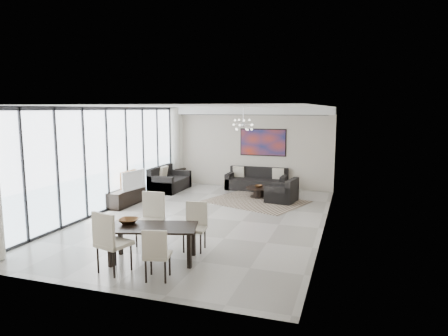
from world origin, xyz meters
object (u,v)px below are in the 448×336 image
at_px(coffee_table, 260,192).
at_px(sofa_main, 257,182).
at_px(television, 131,180).
at_px(dining_table, 153,231).
at_px(tv_console, 127,197).

xyz_separation_m(coffee_table, sofa_main, (-0.37, 1.16, 0.08)).
xyz_separation_m(sofa_main, television, (-2.99, -3.44, 0.50)).
height_order(coffee_table, television, television).
bearing_deg(television, coffee_table, -45.89).
relative_size(coffee_table, sofa_main, 0.43).
distance_m(coffee_table, television, 4.10).
distance_m(coffee_table, dining_table, 6.06).
distance_m(coffee_table, tv_console, 4.20).
height_order(coffee_table, sofa_main, sofa_main).
distance_m(television, dining_table, 4.61).
bearing_deg(coffee_table, dining_table, -96.23).
relative_size(television, dining_table, 0.55).
xyz_separation_m(tv_console, television, (0.16, 0.00, 0.52)).
distance_m(sofa_main, television, 4.58).
relative_size(coffee_table, tv_console, 0.59).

